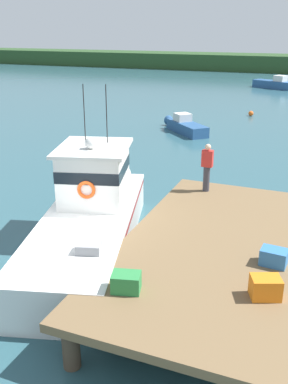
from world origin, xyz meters
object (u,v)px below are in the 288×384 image
object	(u,v)px
main_fishing_boat	(91,214)
moored_boat_far_left	(185,126)
crate_stack_near_edge	(126,282)
deckhand_by_the_boat	(207,167)
moored_boat_far_right	(277,84)
crate_single_by_cleat	(265,287)
mooring_buoy_outer	(251,113)
crate_single_far	(274,257)

from	to	relation	value
main_fishing_boat	moored_boat_far_left	bearing A→B (deg)	96.85
crate_stack_near_edge	deckhand_by_the_boat	world-z (taller)	deckhand_by_the_boat
moored_boat_far_right	moored_boat_far_left	xyz separation A→B (m)	(-3.16, -24.19, -0.10)
moored_boat_far_right	crate_single_by_cleat	bearing A→B (deg)	-84.26
main_fishing_boat	moored_boat_far_right	xyz separation A→B (m)	(1.22, 40.35, -0.51)
moored_boat_far_left	mooring_buoy_outer	bearing A→B (deg)	66.48
main_fishing_boat	moored_boat_far_right	size ratio (longest dim) A/B	1.76
crate_single_far	deckhand_by_the_boat	size ratio (longest dim) A/B	0.37
crate_single_far	main_fishing_boat	bearing A→B (deg)	166.08
moored_boat_far_left	crate_single_far	bearing A→B (deg)	-66.83
moored_boat_far_left	crate_stack_near_edge	bearing A→B (deg)	-76.50
crate_single_far	crate_single_by_cleat	xyz separation A→B (m)	(-0.00, -1.43, 0.03)
crate_single_by_cleat	mooring_buoy_outer	distance (m)	26.51
main_fishing_boat	moored_boat_far_right	bearing A→B (deg)	88.27
moored_boat_far_right	mooring_buoy_outer	distance (m)	17.04
mooring_buoy_outer	deckhand_by_the_boat	bearing A→B (deg)	-85.29
main_fishing_boat	crate_stack_near_edge	bearing A→B (deg)	-52.38
main_fishing_boat	crate_single_by_cleat	distance (m)	6.24
deckhand_by_the_boat	moored_boat_far_left	distance (m)	14.24
crate_single_far	deckhand_by_the_boat	bearing A→B (deg)	122.62
crate_stack_near_edge	moored_boat_far_right	distance (m)	44.04
crate_single_far	moored_boat_far_left	size ratio (longest dim) A/B	0.16
crate_single_far	crate_stack_near_edge	world-z (taller)	crate_stack_near_edge
crate_single_by_cleat	deckhand_by_the_boat	xyz separation A→B (m)	(-2.70, 5.66, 0.63)
crate_single_far	crate_single_by_cleat	bearing A→B (deg)	-90.19
crate_single_by_cleat	crate_single_far	bearing A→B (deg)	89.81
mooring_buoy_outer	crate_stack_near_edge	bearing A→B (deg)	-86.51
crate_stack_near_edge	moored_boat_far_left	distance (m)	20.40
moored_boat_far_left	moored_boat_far_right	bearing A→B (deg)	82.55
crate_single_far	crate_single_by_cleat	world-z (taller)	crate_single_by_cleat
crate_stack_near_edge	moored_boat_far_left	world-z (taller)	crate_stack_near_edge
moored_boat_far_left	mooring_buoy_outer	size ratio (longest dim) A/B	10.02
deckhand_by_the_boat	crate_single_far	bearing A→B (deg)	-57.38
main_fishing_boat	mooring_buoy_outer	distance (m)	23.36
main_fishing_boat	deckhand_by_the_boat	bearing A→B (deg)	44.91
crate_stack_near_edge	crate_single_by_cleat	world-z (taller)	crate_single_by_cleat
crate_stack_near_edge	crate_single_by_cleat	distance (m)	2.87
deckhand_by_the_boat	crate_stack_near_edge	bearing A→B (deg)	-90.36
crate_single_far	deckhand_by_the_boat	world-z (taller)	deckhand_by_the_boat
main_fishing_boat	crate_stack_near_edge	world-z (taller)	main_fishing_boat
moored_boat_far_right	crate_stack_near_edge	bearing A→B (deg)	-87.92
crate_single_far	mooring_buoy_outer	size ratio (longest dim) A/B	1.56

